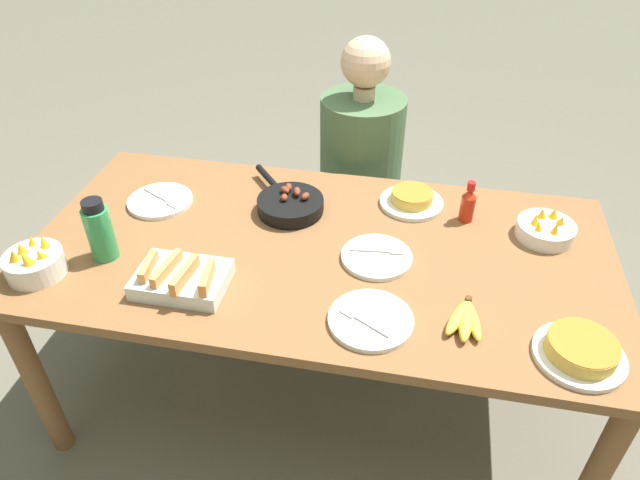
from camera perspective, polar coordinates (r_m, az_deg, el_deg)
name	(u,v)px	position (r m, az deg, el deg)	size (l,w,h in m)	color
ground_plane	(320,391)	(2.37, 0.00, -14.87)	(14.00, 14.00, 0.00)	#666051
dining_table	(320,267)	(1.90, 0.00, -2.74)	(1.88, 0.94, 0.73)	brown
banana_bunch	(465,319)	(1.63, 14.32, -7.63)	(0.12, 0.17, 0.04)	gold
melon_tray	(181,278)	(1.73, -13.70, -3.73)	(0.27, 0.19, 0.09)	silver
skillet	(290,204)	(2.00, -3.04, 3.63)	(0.30, 0.34, 0.08)	black
frittata_plate_center	(412,199)	(2.06, 9.15, 4.03)	(0.23, 0.23, 0.06)	silver
frittata_plate_side	(581,351)	(1.63, 24.62, -10.03)	(0.23, 0.23, 0.06)	silver
empty_plate_near_front	(160,201)	(2.13, -15.69, 3.79)	(0.23, 0.23, 0.02)	silver
empty_plate_far_left	(377,257)	(1.80, 5.68, -1.70)	(0.22, 0.22, 0.02)	silver
empty_plate_far_right	(371,320)	(1.59, 5.08, -7.97)	(0.24, 0.24, 0.02)	silver
fruit_bowl_mango	(34,263)	(1.92, -26.68, -2.03)	(0.18, 0.18, 0.12)	silver
fruit_bowl_citrus	(546,229)	(2.01, 21.63, 1.03)	(0.19, 0.19, 0.09)	silver
water_bottle	(100,231)	(1.88, -21.17, 0.86)	(0.08, 0.08, 0.21)	#2D9351
hot_sauce_bottle	(468,204)	(2.00, 14.58, 3.53)	(0.05, 0.05, 0.15)	#B72814
person_figure	(359,196)	(2.55, 3.94, 4.42)	(0.38, 0.38, 1.19)	black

